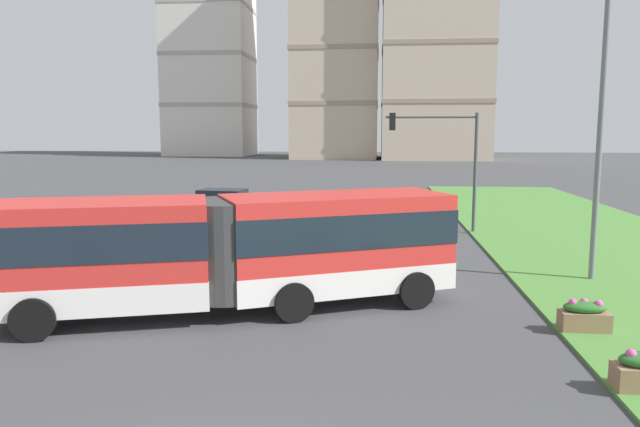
# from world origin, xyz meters

# --- Properties ---
(articulated_bus) EXTENTS (11.84, 6.56, 3.00)m
(articulated_bus) POSITION_xyz_m (-1.59, 8.96, 1.65)
(articulated_bus) COLOR red
(articulated_bus) RESTS_ON ground
(car_maroon_sedan) EXTENTS (4.60, 2.48, 1.58)m
(car_maroon_sedan) POSITION_xyz_m (-6.04, 25.46, 0.75)
(car_maroon_sedan) COLOR maroon
(car_maroon_sedan) RESTS_ON ground
(flower_planter_2) EXTENTS (1.10, 0.56, 0.74)m
(flower_planter_2) POSITION_xyz_m (7.02, 7.99, 0.43)
(flower_planter_2) COLOR #937051
(flower_planter_2) RESTS_ON grass_median
(traffic_light_far_right) EXTENTS (4.19, 0.28, 5.52)m
(traffic_light_far_right) POSITION_xyz_m (5.18, 22.00, 3.86)
(traffic_light_far_right) COLOR #474C51
(traffic_light_far_right) RESTS_ON ground
(streetlight_median) EXTENTS (0.70, 0.28, 9.51)m
(streetlight_median) POSITION_xyz_m (8.92, 13.14, 5.20)
(streetlight_median) COLOR slate
(streetlight_median) RESTS_ON ground
(apartment_tower_west) EXTENTS (15.56, 14.56, 36.52)m
(apartment_tower_west) POSITION_xyz_m (-30.00, 109.32, 18.28)
(apartment_tower_west) COLOR silver
(apartment_tower_west) RESTS_ON ground
(apartment_tower_westcentre) EXTENTS (14.50, 17.90, 35.21)m
(apartment_tower_westcentre) POSITION_xyz_m (-5.18, 100.52, 17.63)
(apartment_tower_westcentre) COLOR #C6B299
(apartment_tower_westcentre) RESTS_ON ground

